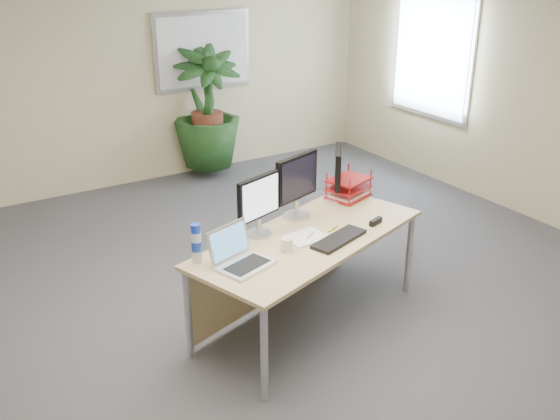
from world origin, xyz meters
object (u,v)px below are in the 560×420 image
desk (298,251)px  laptop (239,256)px  floor_plant (207,119)px  monitor_right (297,182)px  monitor_left (259,202)px

desk → laptop: size_ratio=4.74×
floor_plant → laptop: bearing=-112.5°
desk → floor_plant: size_ratio=1.40×
floor_plant → monitor_right: (-0.71, -3.13, 0.29)m
monitor_left → monitor_right: bearing=17.5°
desk → monitor_left: size_ratio=4.53×
desk → laptop: bearing=-160.6°
desk → monitor_right: (0.15, 0.25, 0.45)m
monitor_right → floor_plant: bearing=77.1°
laptop → monitor_right: bearing=31.3°
desk → monitor_right: 0.54m
monitor_left → laptop: 0.53m
desk → laptop: 0.70m
desk → monitor_left: monitor_left is taller
laptop → monitor_left: bearing=43.8°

